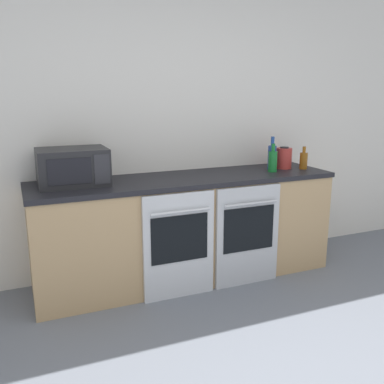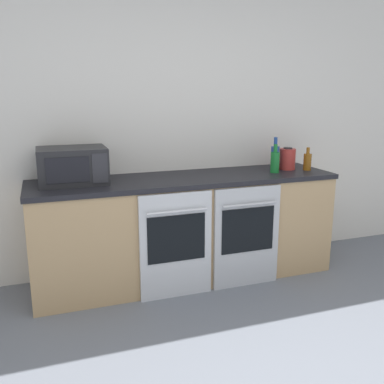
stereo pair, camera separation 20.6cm
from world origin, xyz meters
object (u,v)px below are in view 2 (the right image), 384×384
Objects in this scene: oven_left at (176,245)px; oven_right at (247,236)px; bottle_amber at (307,161)px; bottle_green at (275,161)px; bottle_blue at (275,157)px; kettle at (287,159)px; microwave at (72,165)px.

oven_left is 1.00× the size of oven_right.
bottle_green is (-0.34, -0.01, 0.02)m from bottle_amber.
bottle_blue is at bearing 19.18° from oven_left.
bottle_blue is (0.45, 0.37, 0.58)m from oven_right.
kettle is (-0.15, 0.10, 0.02)m from bottle_amber.
bottle_green is 1.25× the size of kettle.
bottle_amber is (1.33, 0.27, 0.54)m from oven_left.
bottle_green is at bearing -4.47° from microwave.
bottle_green is (0.99, 0.26, 0.56)m from oven_left.
oven_right is 0.88m from kettle.
microwave is 1.73× the size of bottle_blue.
microwave is 1.71m from bottle_green.
microwave is 2.57× the size of kettle.
kettle is at bearing -0.47° from bottle_blue.
bottle_amber is (2.04, -0.13, -0.06)m from microwave.
microwave is 1.76m from bottle_blue.
bottle_amber is (0.28, -0.10, -0.04)m from bottle_blue.
oven_left is 4.09× the size of bottle_amber.
kettle is (0.19, 0.10, -0.00)m from bottle_green.
oven_left is 1.64× the size of microwave.
bottle_blue is at bearing 179.53° from kettle.
bottle_green reaches higher than oven_right.
oven_left is 1.17m from bottle_green.
bottle_amber is 0.83× the size of bottle_green.
oven_left is 2.83× the size of bottle_blue.
oven_right is 0.82m from bottle_blue.
bottle_green is at bearing 34.15° from oven_right.
bottle_blue is (1.05, 0.37, 0.58)m from oven_left.
microwave reaches higher than oven_left.
oven_left is 0.61m from oven_right.
oven_right is at bearing -145.85° from bottle_green.
bottle_blue reaches higher than oven_left.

